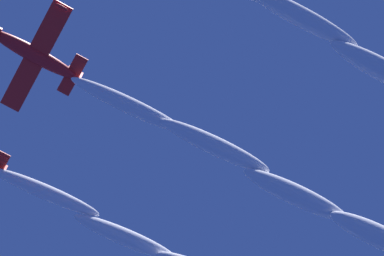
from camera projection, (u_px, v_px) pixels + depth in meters
The scene contains 1 object.
airplane_right_wingman at pixel (31, 52), 60.28m from camera, with size 7.52×8.30×2.44m.
Camera 1 is at (-11.57, 28.65, 1.63)m, focal length 83.56 mm.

